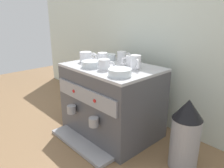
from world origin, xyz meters
TOP-DOWN VIEW (x-y plane):
  - ground_plane at (0.00, 0.00)m, footprint 4.00×4.00m
  - tiled_backsplash_wall at (0.00, 0.34)m, footprint 2.80×0.03m
  - espresso_machine at (0.00, -0.00)m, footprint 0.59×0.53m
  - ceramic_cup_0 at (0.04, -0.09)m, footprint 0.10×0.07m
  - ceramic_cup_1 at (-0.06, 0.15)m, footprint 0.07×0.09m
  - ceramic_cup_2 at (-0.10, 0.00)m, footprint 0.08×0.09m
  - ceramic_cup_3 at (-0.20, -0.05)m, footprint 0.08×0.11m
  - ceramic_cup_4 at (0.08, 0.08)m, footprint 0.06×0.09m
  - ceramic_cup_5 at (0.15, 0.05)m, footprint 0.09×0.08m
  - ceramic_bowl_0 at (-0.06, -0.12)m, footprint 0.11×0.11m
  - ceramic_bowl_1 at (0.19, -0.12)m, footprint 0.12×0.12m
  - ceramic_bowl_2 at (-0.16, 0.12)m, footprint 0.10×0.10m
  - coffee_grinder at (0.52, 0.03)m, footprint 0.15×0.15m
  - milk_pitcher at (-0.47, -0.01)m, footprint 0.09×0.09m

SIDE VIEW (x-z plane):
  - ground_plane at x=0.00m, z-range 0.00..0.00m
  - milk_pitcher at x=-0.47m, z-range 0.00..0.11m
  - coffee_grinder at x=0.52m, z-range 0.00..0.38m
  - espresso_machine at x=0.00m, z-range 0.00..0.46m
  - ceramic_bowl_2 at x=-0.16m, z-range 0.46..0.49m
  - ceramic_bowl_0 at x=-0.06m, z-range 0.46..0.49m
  - ceramic_bowl_1 at x=0.19m, z-range 0.46..0.49m
  - ceramic_cup_0 at x=0.04m, z-range 0.46..0.52m
  - ceramic_cup_1 at x=-0.06m, z-range 0.46..0.52m
  - ceramic_cup_4 at x=0.08m, z-range 0.46..0.52m
  - ceramic_cup_3 at x=-0.20m, z-range 0.46..0.53m
  - ceramic_cup_2 at x=-0.10m, z-range 0.46..0.53m
  - tiled_backsplash_wall at x=0.00m, z-range 0.00..0.99m
  - ceramic_cup_5 at x=0.15m, z-range 0.46..0.54m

